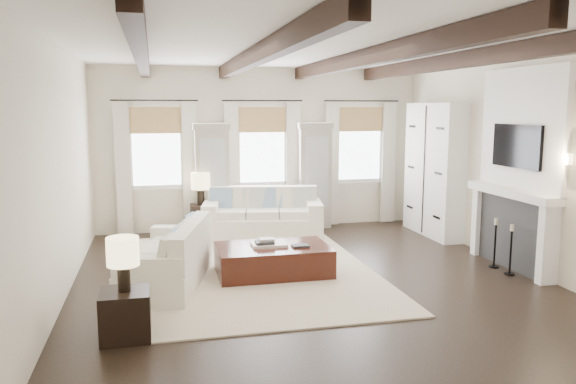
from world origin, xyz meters
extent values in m
plane|color=black|center=(0.00, 0.00, 0.00)|extent=(7.50, 7.50, 0.00)
cube|color=silver|center=(0.00, 3.75, 1.60)|extent=(6.50, 0.04, 3.20)
cube|color=silver|center=(0.00, -3.75, 1.60)|extent=(6.50, 0.04, 3.20)
cube|color=silver|center=(-3.25, 0.00, 1.60)|extent=(0.04, 7.50, 3.20)
cube|color=silver|center=(3.25, 0.00, 1.60)|extent=(0.04, 7.50, 3.20)
cube|color=white|center=(0.00, 0.00, 3.20)|extent=(6.50, 7.50, 0.04)
cube|color=black|center=(-2.20, 0.00, 3.08)|extent=(0.16, 7.40, 0.22)
cube|color=black|center=(-0.75, 0.00, 3.08)|extent=(0.16, 7.40, 0.22)
cube|color=black|center=(0.75, 0.00, 3.08)|extent=(0.16, 7.40, 0.22)
cube|color=black|center=(2.20, 0.00, 3.08)|extent=(0.16, 7.40, 0.22)
cube|color=white|center=(-2.05, 3.72, 1.65)|extent=(0.90, 0.03, 1.45)
cube|color=#AD844F|center=(-2.05, 3.66, 2.18)|extent=(0.94, 0.04, 0.50)
cube|color=silver|center=(-2.67, 3.62, 1.27)|extent=(0.28, 0.08, 2.50)
cube|color=silver|center=(-1.43, 3.62, 1.27)|extent=(0.28, 0.08, 2.50)
cylinder|color=black|center=(-2.05, 3.61, 2.55)|extent=(1.60, 0.02, 0.02)
cube|color=white|center=(0.00, 3.72, 1.65)|extent=(0.90, 0.03, 1.45)
cube|color=#AD844F|center=(0.00, 3.66, 2.18)|extent=(0.94, 0.04, 0.50)
cube|color=silver|center=(-0.62, 3.62, 1.27)|extent=(0.28, 0.08, 2.50)
cube|color=silver|center=(0.62, 3.62, 1.27)|extent=(0.28, 0.08, 2.50)
cylinder|color=black|center=(0.00, 3.61, 2.55)|extent=(1.60, 0.02, 0.02)
cube|color=white|center=(2.05, 3.72, 1.65)|extent=(0.90, 0.03, 1.45)
cube|color=#AD844F|center=(2.05, 3.66, 2.18)|extent=(0.94, 0.04, 0.50)
cube|color=silver|center=(1.43, 3.62, 1.27)|extent=(0.28, 0.08, 2.50)
cube|color=silver|center=(2.67, 3.62, 1.27)|extent=(0.28, 0.08, 2.50)
cylinder|color=black|center=(2.05, 3.61, 2.55)|extent=(1.60, 0.02, 0.02)
cube|color=#ADA598|center=(-1.02, 3.53, 1.00)|extent=(0.64, 0.38, 2.00)
cube|color=#B2B7BA|center=(-1.02, 3.33, 1.15)|extent=(0.48, 0.02, 1.40)
cube|color=#ADA598|center=(-1.02, 3.53, 2.06)|extent=(0.70, 0.42, 0.12)
cube|color=#ADA598|center=(1.02, 3.53, 1.00)|extent=(0.64, 0.38, 2.00)
cube|color=#B2B7BA|center=(1.02, 3.33, 1.15)|extent=(0.48, 0.02, 1.40)
cube|color=#ADA598|center=(1.02, 3.53, 2.06)|extent=(0.70, 0.42, 0.12)
cube|color=#262628|center=(3.16, 0.00, 0.55)|extent=(0.18, 1.50, 1.10)
cube|color=black|center=(3.13, 0.00, 0.40)|extent=(0.10, 0.90, 0.70)
cube|color=white|center=(3.12, -0.82, 0.55)|extent=(0.26, 0.14, 1.10)
cube|color=white|center=(3.12, 0.82, 0.55)|extent=(0.26, 0.14, 1.10)
cube|color=white|center=(3.09, 0.00, 1.16)|extent=(0.32, 1.90, 0.12)
cube|color=white|center=(3.20, 0.00, 2.10)|extent=(0.10, 1.90, 1.80)
cube|color=black|center=(3.13, 0.00, 1.85)|extent=(0.07, 1.10, 0.64)
cylinder|color=#FFD899|center=(3.15, -1.05, 1.75)|extent=(0.10, 0.10, 0.14)
cube|color=silver|center=(3.05, 2.35, 1.25)|extent=(0.40, 1.70, 2.50)
cube|color=black|center=(2.84, 2.35, 1.25)|extent=(0.01, 0.02, 2.40)
cube|color=beige|center=(-0.80, 0.78, 0.01)|extent=(3.63, 4.82, 0.02)
cube|color=white|center=(-0.17, 2.78, 0.21)|extent=(2.32, 1.38, 0.41)
cube|color=white|center=(-0.10, 3.15, 0.67)|extent=(2.08, 0.62, 0.52)
cube|color=white|center=(-1.11, 2.96, 0.55)|extent=(0.44, 0.97, 0.27)
cube|color=white|center=(0.76, 2.60, 0.55)|extent=(0.44, 0.97, 0.27)
cube|color=white|center=(-0.77, 2.85, 0.49)|extent=(0.69, 0.72, 0.15)
cube|color=white|center=(-0.18, 2.73, 0.49)|extent=(0.69, 0.72, 0.15)
cube|color=white|center=(0.41, 2.62, 0.49)|extent=(0.69, 0.72, 0.15)
cube|color=#6A8FB0|center=(-0.90, 3.13, 0.70)|extent=(0.47, 0.30, 0.45)
cube|color=silver|center=(-0.59, 3.07, 0.70)|extent=(0.47, 0.30, 0.45)
cube|color=beige|center=(-0.29, 3.01, 0.70)|extent=(0.47, 0.30, 0.45)
cube|color=#6A8FB0|center=(0.02, 2.95, 0.70)|extent=(0.47, 0.30, 0.45)
cube|color=silver|center=(0.32, 2.89, 0.70)|extent=(0.47, 0.30, 0.45)
cube|color=beige|center=(0.63, 2.83, 0.70)|extent=(0.47, 0.30, 0.45)
cube|color=white|center=(-1.97, 0.36, 0.19)|extent=(1.39, 2.17, 0.38)
cube|color=white|center=(-1.64, 0.27, 0.62)|extent=(0.70, 1.90, 0.48)
cube|color=white|center=(-1.75, 1.21, 0.51)|extent=(0.89, 0.46, 0.25)
cube|color=white|center=(-2.20, -0.48, 0.51)|extent=(0.89, 0.46, 0.25)
cube|color=white|center=(-1.88, 0.91, 0.45)|extent=(0.69, 0.66, 0.13)
cube|color=white|center=(-2.02, 0.38, 0.45)|extent=(0.69, 0.66, 0.13)
cube|color=white|center=(-2.16, -0.16, 0.45)|extent=(0.69, 0.66, 0.13)
cube|color=#6A8FB0|center=(-1.61, 1.01, 0.65)|extent=(0.30, 0.44, 0.42)
cube|color=silver|center=(-1.70, 0.66, 0.65)|extent=(0.30, 0.44, 0.42)
cube|color=beige|center=(-1.79, 0.32, 0.65)|extent=(0.30, 0.44, 0.42)
cube|color=#6A8FB0|center=(-1.89, -0.03, 0.65)|extent=(0.30, 0.44, 0.42)
cube|color=silver|center=(-1.98, -0.38, 0.65)|extent=(0.30, 0.44, 0.42)
cube|color=black|center=(-0.46, 0.49, 0.21)|extent=(1.62, 1.02, 0.42)
cube|color=white|center=(-0.51, 0.54, 0.44)|extent=(0.50, 0.38, 0.04)
cube|color=#262628|center=(-0.58, 0.49, 0.48)|extent=(0.26, 0.20, 0.04)
cube|color=beige|center=(-0.54, 0.54, 0.52)|extent=(0.22, 0.17, 0.03)
cube|color=#262628|center=(-0.08, 0.36, 0.44)|extent=(0.24, 0.18, 0.03)
cube|color=black|center=(-2.44, -1.38, 0.26)|extent=(0.51, 0.51, 0.51)
cylinder|color=black|center=(-2.44, -1.38, 0.65)|extent=(0.13, 0.13, 0.28)
cylinder|color=#F9D89E|center=(-2.44, -1.38, 0.94)|extent=(0.34, 0.34, 0.30)
cube|color=black|center=(-1.26, 3.30, 0.30)|extent=(0.39, 0.39, 0.59)
cylinder|color=black|center=(-1.26, 3.30, 0.74)|extent=(0.14, 0.14, 0.30)
cylinder|color=#F9D89E|center=(-1.26, 3.30, 1.05)|extent=(0.36, 0.36, 0.32)
cylinder|color=black|center=(2.90, -0.32, 0.01)|extent=(0.15, 0.15, 0.02)
cylinder|color=black|center=(2.90, -0.32, 0.33)|extent=(0.03, 0.03, 0.66)
cylinder|color=beige|center=(2.90, -0.32, 0.70)|extent=(0.06, 0.06, 0.09)
cylinder|color=black|center=(2.90, 0.07, 0.01)|extent=(0.15, 0.15, 0.02)
cylinder|color=black|center=(2.90, 0.07, 0.34)|extent=(0.03, 0.03, 0.67)
cylinder|color=beige|center=(2.90, 0.07, 0.71)|extent=(0.06, 0.06, 0.10)
camera|label=1|loc=(-2.08, -7.27, 2.41)|focal=35.00mm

